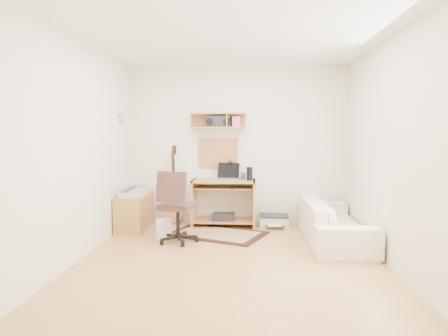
# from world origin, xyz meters

# --- Properties ---
(floor) EXTENTS (3.60, 4.00, 0.01)m
(floor) POSITION_xyz_m (0.00, 0.00, -0.01)
(floor) COLOR tan
(floor) RESTS_ON ground
(ceiling) EXTENTS (3.60, 4.00, 0.01)m
(ceiling) POSITION_xyz_m (0.00, 0.00, 2.60)
(ceiling) COLOR white
(ceiling) RESTS_ON ground
(back_wall) EXTENTS (3.60, 0.01, 2.60)m
(back_wall) POSITION_xyz_m (0.00, 2.00, 1.30)
(back_wall) COLOR silver
(back_wall) RESTS_ON ground
(left_wall) EXTENTS (0.01, 4.00, 2.60)m
(left_wall) POSITION_xyz_m (-1.80, 0.00, 1.30)
(left_wall) COLOR silver
(left_wall) RESTS_ON ground
(right_wall) EXTENTS (0.01, 4.00, 2.60)m
(right_wall) POSITION_xyz_m (1.80, 0.00, 1.30)
(right_wall) COLOR silver
(right_wall) RESTS_ON ground
(wall_shelf) EXTENTS (0.90, 0.25, 0.26)m
(wall_shelf) POSITION_xyz_m (-0.30, 1.88, 1.70)
(wall_shelf) COLOR #B3863F
(wall_shelf) RESTS_ON back_wall
(cork_board) EXTENTS (0.64, 0.03, 0.49)m
(cork_board) POSITION_xyz_m (-0.30, 1.98, 1.17)
(cork_board) COLOR tan
(cork_board) RESTS_ON back_wall
(wall_photo) EXTENTS (0.02, 0.20, 0.15)m
(wall_photo) POSITION_xyz_m (-1.79, 1.50, 1.72)
(wall_photo) COLOR #4C8CBF
(wall_photo) RESTS_ON left_wall
(desk) EXTENTS (1.00, 0.55, 0.75)m
(desk) POSITION_xyz_m (-0.19, 1.73, 0.38)
(desk) COLOR #B3863F
(desk) RESTS_ON floor
(laptop) EXTENTS (0.44, 0.44, 0.27)m
(laptop) POSITION_xyz_m (-0.15, 1.71, 0.89)
(laptop) COLOR silver
(laptop) RESTS_ON desk
(speaker) EXTENTS (0.10, 0.10, 0.22)m
(speaker) POSITION_xyz_m (0.22, 1.68, 0.86)
(speaker) COLOR black
(speaker) RESTS_ON desk
(desk_lamp) EXTENTS (0.10, 0.10, 0.30)m
(desk_lamp) POSITION_xyz_m (-0.05, 1.87, 0.90)
(desk_lamp) COLOR black
(desk_lamp) RESTS_ON desk
(pencil_cup) EXTENTS (0.08, 0.08, 0.11)m
(pencil_cup) POSITION_xyz_m (0.12, 1.83, 0.80)
(pencil_cup) COLOR #2F428E
(pencil_cup) RESTS_ON desk
(boombox) EXTENTS (0.37, 0.17, 0.19)m
(boombox) POSITION_xyz_m (-0.29, 1.87, 1.68)
(boombox) COLOR black
(boombox) RESTS_ON wall_shelf
(rug) EXTENTS (1.59, 1.35, 0.02)m
(rug) POSITION_xyz_m (-0.26, 1.17, 0.01)
(rug) COLOR tan
(rug) RESTS_ON floor
(task_chair) EXTENTS (0.62, 0.62, 1.01)m
(task_chair) POSITION_xyz_m (-0.76, 0.70, 0.50)
(task_chair) COLOR #3B2622
(task_chair) RESTS_ON floor
(cabinet) EXTENTS (0.40, 0.90, 0.55)m
(cabinet) POSITION_xyz_m (-1.58, 1.45, 0.28)
(cabinet) COLOR #B3863F
(cabinet) RESTS_ON floor
(music_keyboard) EXTENTS (0.26, 0.84, 0.07)m
(music_keyboard) POSITION_xyz_m (-1.58, 1.45, 0.59)
(music_keyboard) COLOR #B2B5BA
(music_keyboard) RESTS_ON cabinet
(guitar) EXTENTS (0.35, 0.23, 1.30)m
(guitar) POSITION_xyz_m (-1.04, 1.86, 0.65)
(guitar) COLOR #B27B36
(guitar) RESTS_ON floor
(waste_basket) EXTENTS (0.26, 0.26, 0.27)m
(waste_basket) POSITION_xyz_m (-1.00, 0.88, 0.14)
(waste_basket) COLOR white
(waste_basket) RESTS_ON floor
(printer) EXTENTS (0.47, 0.37, 0.18)m
(printer) POSITION_xyz_m (0.62, 1.74, 0.09)
(printer) COLOR #A5A8AA
(printer) RESTS_ON floor
(sofa) EXTENTS (0.58, 1.97, 0.77)m
(sofa) POSITION_xyz_m (1.38, 0.88, 0.39)
(sofa) COLOR beige
(sofa) RESTS_ON floor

